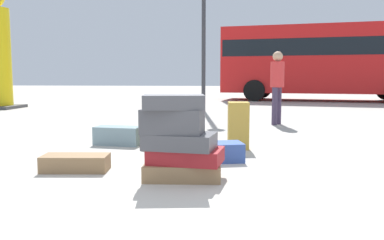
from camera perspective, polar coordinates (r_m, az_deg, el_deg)
ground_plane at (r=3.84m, az=-2.03°, el=-9.89°), size 80.00×80.00×0.00m
suitcase_tower at (r=4.20m, az=-1.78°, el=-3.06°), size 0.85×0.59×0.87m
suitcase_brown_white_trunk at (r=4.78m, az=-15.99°, el=-5.80°), size 0.76×0.40×0.18m
suitcase_slate_right_side at (r=6.42m, az=-10.29°, el=-2.17°), size 0.75×0.42×0.28m
suitcase_tan_left_side at (r=6.38m, az=-4.73°, el=-0.36°), size 0.39×0.45×0.68m
suitcase_navy_foreground_near at (r=5.11m, az=3.05°, el=-4.49°), size 0.78×0.53×0.24m
suitcase_tan_foreground_far at (r=6.00m, az=6.48°, el=-0.76°), size 0.31×0.34×0.68m
person_bearded_onlooker at (r=9.09m, az=11.83°, el=5.35°), size 0.30×0.31×1.59m
parked_bus at (r=18.48m, az=17.88°, el=8.27°), size 8.76×4.07×3.15m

